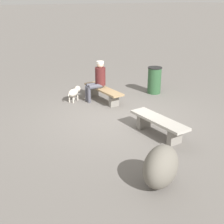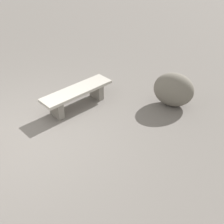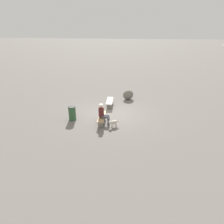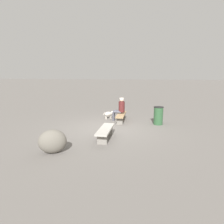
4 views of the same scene
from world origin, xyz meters
name	(u,v)px [view 2 (image 2 of 4)]	position (x,y,z in m)	size (l,w,h in m)	color
ground	(24,140)	(0.00, 0.00, -0.03)	(210.00, 210.00, 0.06)	slate
bench_left	(77,94)	(-1.45, -0.32, 0.31)	(1.70, 0.59, 0.44)	gray
boulder	(174,90)	(-3.15, 0.93, 0.39)	(0.89, 0.56, 0.78)	#6B665B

